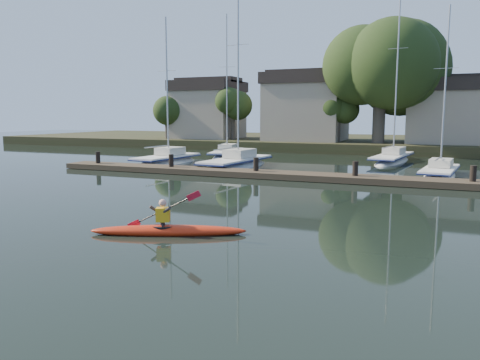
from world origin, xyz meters
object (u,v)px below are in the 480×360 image
at_px(sailboat_0, 167,166).
at_px(sailboat_1, 236,170).
at_px(kayak, 168,228).
at_px(sailboat_5, 227,158).
at_px(sailboat_6, 392,164).
at_px(sailboat_3, 439,179).
at_px(dock, 303,176).

distance_m(sailboat_0, sailboat_1, 6.03).
height_order(kayak, sailboat_0, sailboat_0).
distance_m(sailboat_1, sailboat_5, 8.99).
xyz_separation_m(sailboat_0, sailboat_5, (1.72, 7.58, 0.03)).
relative_size(kayak, sailboat_6, 0.32).
bearing_deg(sailboat_5, sailboat_0, -114.13).
xyz_separation_m(sailboat_0, sailboat_1, (6.02, -0.31, -0.00)).
bearing_deg(sailboat_0, sailboat_3, 4.81).
relative_size(dock, sailboat_1, 2.26).
xyz_separation_m(kayak, sailboat_3, (8.24, 18.72, -0.36)).
bearing_deg(sailboat_6, sailboat_5, -169.81).
bearing_deg(sailboat_6, sailboat_1, -132.33).
xyz_separation_m(dock, sailboat_1, (-6.13, 4.34, -0.41)).
relative_size(dock, sailboat_6, 2.20).
distance_m(dock, sailboat_6, 13.53).
bearing_deg(sailboat_1, sailboat_5, 124.36).
relative_size(sailboat_0, sailboat_3, 1.09).
relative_size(kayak, sailboat_5, 0.35).
bearing_deg(sailboat_6, sailboat_3, -59.99).
height_order(sailboat_5, sailboat_6, sailboat_6).
height_order(sailboat_3, sailboat_5, sailboat_5).
bearing_deg(sailboat_1, sailboat_3, 6.72).
relative_size(dock, sailboat_0, 2.73).
distance_m(kayak, sailboat_1, 19.26).
xyz_separation_m(dock, sailboat_3, (7.48, 4.57, -0.37)).
bearing_deg(sailboat_1, kayak, -68.05).
distance_m(sailboat_1, sailboat_3, 13.61).
distance_m(dock, sailboat_0, 13.02).
relative_size(sailboat_1, sailboat_5, 1.09).
bearing_deg(sailboat_1, sailboat_0, -177.21).
xyz_separation_m(sailboat_1, sailboat_5, (-4.30, 7.89, 0.03)).
bearing_deg(sailboat_5, sailboat_6, -8.61).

